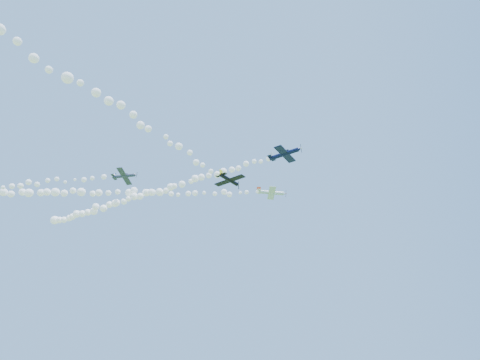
% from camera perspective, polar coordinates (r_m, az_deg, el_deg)
% --- Properties ---
extents(plane_white, '(7.74, 8.23, 2.96)m').
position_cam_1_polar(plane_white, '(102.34, 4.50, -1.79)').
color(plane_white, white).
extents(smoke_trail_white, '(70.56, 22.11, 3.22)m').
position_cam_1_polar(smoke_trail_white, '(105.92, -16.98, -1.69)').
color(smoke_trail_white, white).
extents(plane_navy, '(7.52, 7.96, 2.01)m').
position_cam_1_polar(plane_navy, '(82.73, 6.41, 3.73)').
color(plane_navy, '#0D1239').
extents(smoke_trail_navy, '(67.21, 19.36, 2.93)m').
position_cam_1_polar(smoke_trail_navy, '(100.51, -13.20, -2.00)').
color(smoke_trail_navy, white).
extents(plane_grey, '(6.12, 6.39, 1.69)m').
position_cam_1_polar(plane_grey, '(94.20, -16.11, 0.55)').
color(plane_grey, '#393C53').
extents(plane_black, '(6.50, 6.14, 1.66)m').
position_cam_1_polar(plane_black, '(75.85, -1.50, 0.00)').
color(plane_black, black).
extents(smoke_trail_black, '(27.50, 69.58, 2.59)m').
position_cam_1_polar(smoke_trail_black, '(55.89, -27.14, 15.61)').
color(smoke_trail_black, white).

